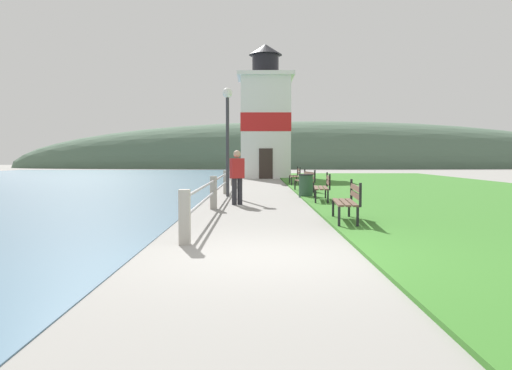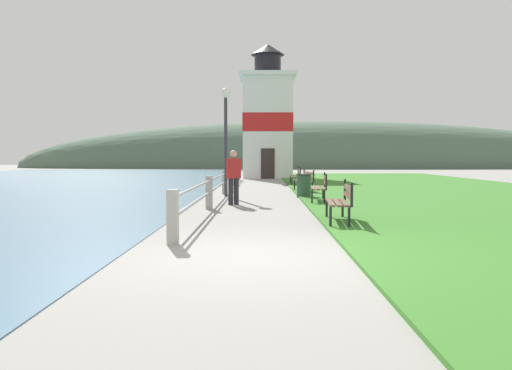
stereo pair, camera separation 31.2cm
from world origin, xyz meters
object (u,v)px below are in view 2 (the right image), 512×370
(park_bench_far, at_px, (305,179))
(park_bench_by_lighthouse, at_px, (296,175))
(lamp_post, at_px, (226,122))
(trash_bin, at_px, (304,186))
(lighthouse, at_px, (268,120))
(park_bench_midway, at_px, (321,186))
(person_strolling, at_px, (234,175))
(park_bench_near, at_px, (341,199))

(park_bench_far, height_order, park_bench_by_lighthouse, same)
(park_bench_far, relative_size, lamp_post, 0.48)
(park_bench_by_lighthouse, bearing_deg, lamp_post, 67.38)
(park_bench_far, height_order, trash_bin, park_bench_far)
(park_bench_by_lighthouse, xyz_separation_m, lighthouse, (-1.38, 9.20, 3.42))
(trash_bin, bearing_deg, lighthouse, 93.90)
(lighthouse, xyz_separation_m, lamp_post, (-1.69, -16.20, -1.23))
(park_bench_far, bearing_deg, lighthouse, -91.47)
(park_bench_far, xyz_separation_m, park_bench_by_lighthouse, (-0.02, 5.00, 0.00))
(lighthouse, distance_m, trash_bin, 17.07)
(park_bench_midway, xyz_separation_m, lamp_post, (-3.20, 2.39, 2.20))
(person_strolling, height_order, lamp_post, lamp_post)
(park_bench_far, bearing_deg, person_strolling, 56.02)
(park_bench_near, height_order, trash_bin, park_bench_near)
(park_bench_near, bearing_deg, park_bench_far, -85.48)
(park_bench_by_lighthouse, distance_m, lamp_post, 7.95)
(park_bench_near, distance_m, lamp_post, 8.34)
(park_bench_far, distance_m, lamp_post, 4.28)
(person_strolling, bearing_deg, lamp_post, -16.58)
(park_bench_midway, relative_size, lighthouse, 0.20)
(park_bench_far, distance_m, person_strolling, 5.79)
(lighthouse, relative_size, person_strolling, 5.51)
(park_bench_midway, xyz_separation_m, park_bench_by_lighthouse, (-0.14, 9.38, 0.00))
(park_bench_near, relative_size, park_bench_midway, 0.93)
(park_bench_far, distance_m, park_bench_by_lighthouse, 5.00)
(park_bench_far, xyz_separation_m, person_strolling, (-2.61, -5.15, 0.36))
(person_strolling, distance_m, lamp_post, 3.68)
(park_bench_by_lighthouse, relative_size, lamp_post, 0.49)
(park_bench_far, xyz_separation_m, trash_bin, (-0.25, -2.46, -0.12))
(trash_bin, distance_m, lamp_post, 3.68)
(person_strolling, bearing_deg, park_bench_near, -173.76)
(person_strolling, relative_size, trash_bin, 1.97)
(park_bench_by_lighthouse, relative_size, lighthouse, 0.21)
(park_bench_midway, height_order, lighthouse, lighthouse)
(park_bench_midway, relative_size, park_bench_by_lighthouse, 0.97)
(park_bench_near, bearing_deg, person_strolling, -54.18)
(person_strolling, distance_m, trash_bin, 3.61)
(park_bench_near, bearing_deg, trash_bin, -83.43)
(park_bench_midway, bearing_deg, person_strolling, 21.15)
(park_bench_near, relative_size, person_strolling, 1.04)
(park_bench_by_lighthouse, relative_size, person_strolling, 1.16)
(park_bench_by_lighthouse, height_order, person_strolling, person_strolling)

